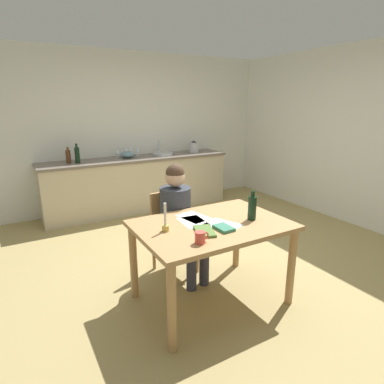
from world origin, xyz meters
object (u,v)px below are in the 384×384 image
Objects in this scene: book_magazine at (224,228)px; wine_glass_by_kettle at (131,150)px; dining_table at (212,234)px; book_cookery at (204,231)px; bottle_oil at (68,156)px; coffee_mug at (200,237)px; sink_unit at (163,154)px; chair_at_table at (172,228)px; wine_bottle_on_table at (252,208)px; wine_glass_back_left at (126,150)px; bottle_vinegar at (77,155)px; wine_glass_back_right at (118,151)px; mixing_bowl at (128,154)px; wine_glass_near_sink at (138,149)px; stovetop_kettle at (194,147)px; person_seated at (179,215)px; candlestick at (165,223)px.

book_magazine is 3.19m from wine_glass_by_kettle.
book_cookery is (-0.17, -0.14, 0.12)m from dining_table.
wine_glass_by_kettle reaches higher than book_cookery.
bottle_oil reaches higher than wine_glass_by_kettle.
coffee_mug is 0.32× the size of sink_unit.
wine_bottle_on_table reaches higher than chair_at_table.
chair_at_table is 0.92m from book_magazine.
chair_at_table is 0.90m from book_cookery.
chair_at_table is 5.62× the size of wine_glass_back_left.
wine_glass_back_left is (0.82, 0.18, -0.02)m from bottle_vinegar.
wine_glass_back_left reaches higher than book_magazine.
wine_glass_by_kettle reaches higher than chair_at_table.
wine_glass_back_right is at bearing 103.42° from book_cookery.
chair_at_table is 2.25m from mixing_bowl.
bottle_vinegar reaches higher than sink_unit.
wine_glass_near_sink and wine_glass_back_right have the same top height.
sink_unit is at bearing -15.82° from wine_glass_by_kettle.
mixing_bowl is at bearing -134.53° from wine_glass_by_kettle.
dining_table is 5.38× the size of book_cookery.
mixing_bowl reaches higher than chair_at_table.
coffee_mug is at bearing -119.36° from stovetop_kettle.
wine_glass_near_sink is (1.15, 0.12, 0.01)m from bottle_oil.
wine_bottle_on_table is 3.14m from stovetop_kettle.
wine_glass_back_right is (-0.13, 0.11, 0.05)m from mixing_bowl.
coffee_mug is at bearing -84.86° from bottle_vinegar.
wine_glass_back_right is (0.09, 3.16, 0.23)m from book_magazine.
chair_at_table is 0.98m from wine_bottle_on_table.
coffee_mug is 0.76× the size of wine_glass_back_right.
mixing_bowl is at bearing 83.57° from person_seated.
chair_at_table is at bearing -97.16° from wine_glass_back_left.
chair_at_table is at bearing 91.98° from book_magazine.
bottle_oil is 1.04m from wine_glass_by_kettle.
wine_glass_by_kettle is at bearing 172.46° from stovetop_kettle.
bottle_oil is (-0.40, 3.17, 0.19)m from coffee_mug.
chair_at_table is at bearing -93.65° from wine_glass_back_right.
person_seated is 4.09× the size of bottle_vinegar.
book_magazine is 3.13m from bottle_oil.
candlestick is 1.02× the size of mixing_bowl.
chair_at_table is 2.37m from wine_glass_back_left.
dining_table is 5.54× the size of mixing_bowl.
bottle_vinegar is at bearing -179.27° from stovetop_kettle.
sink_unit is 2.34× the size of wine_glass_back_left.
wine_bottle_on_table is 3.10m from wine_glass_back_left.
dining_table is 2.98m from bottle_oil.
sink_unit reaches higher than wine_glass_near_sink.
wine_glass_back_left and wine_glass_back_right have the same top height.
wine_glass_back_right is (0.15, 2.29, 0.52)m from chair_at_table.
stovetop_kettle is (1.52, 2.14, 0.51)m from chair_at_table.
chair_at_table is at bearing 94.19° from dining_table.
person_seated is at bearing -76.44° from bottle_vinegar.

